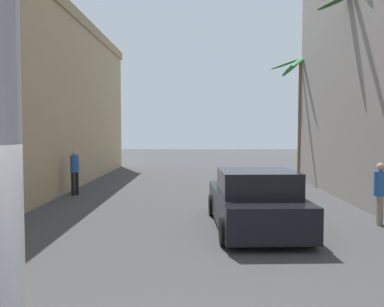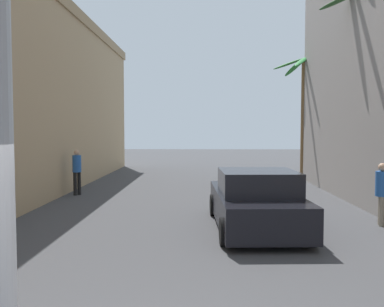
{
  "view_description": "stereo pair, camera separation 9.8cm",
  "coord_description": "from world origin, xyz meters",
  "px_view_note": "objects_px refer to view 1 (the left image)",
  "views": [
    {
      "loc": [
        0.13,
        -3.15,
        2.61
      ],
      "look_at": [
        0.0,
        6.38,
        2.06
      ],
      "focal_mm": 40.0,
      "sensor_mm": 36.0,
      "label": 1
    },
    {
      "loc": [
        0.23,
        -3.15,
        2.61
      ],
      "look_at": [
        0.0,
        6.38,
        2.06
      ],
      "focal_mm": 40.0,
      "sensor_mm": 36.0,
      "label": 2
    }
  ],
  "objects_px": {
    "palm_tree_far_right": "(302,98)",
    "pedestrian_far_left": "(75,169)",
    "palm_tree_mid_right": "(365,65)",
    "car_lead": "(255,202)",
    "pedestrian_mid_right": "(380,189)"
  },
  "relations": [
    {
      "from": "palm_tree_mid_right",
      "to": "palm_tree_far_right",
      "type": "bearing_deg",
      "value": 93.05
    },
    {
      "from": "palm_tree_far_right",
      "to": "pedestrian_far_left",
      "type": "distance_m",
      "value": 12.11
    },
    {
      "from": "pedestrian_mid_right",
      "to": "palm_tree_far_right",
      "type": "bearing_deg",
      "value": 87.51
    },
    {
      "from": "palm_tree_far_right",
      "to": "pedestrian_far_left",
      "type": "relative_size",
      "value": 3.56
    },
    {
      "from": "palm_tree_far_right",
      "to": "palm_tree_mid_right",
      "type": "xyz_separation_m",
      "value": [
        0.39,
        -7.23,
        0.63
      ]
    },
    {
      "from": "pedestrian_far_left",
      "to": "palm_tree_mid_right",
      "type": "bearing_deg",
      "value": -8.46
    },
    {
      "from": "car_lead",
      "to": "palm_tree_far_right",
      "type": "bearing_deg",
      "value": 70.83
    },
    {
      "from": "palm_tree_mid_right",
      "to": "pedestrian_far_left",
      "type": "bearing_deg",
      "value": 171.54
    },
    {
      "from": "car_lead",
      "to": "pedestrian_mid_right",
      "type": "xyz_separation_m",
      "value": [
        3.44,
        0.47,
        0.28
      ]
    },
    {
      "from": "car_lead",
      "to": "pedestrian_far_left",
      "type": "relative_size",
      "value": 2.73
    },
    {
      "from": "car_lead",
      "to": "pedestrian_mid_right",
      "type": "distance_m",
      "value": 3.48
    },
    {
      "from": "palm_tree_far_right",
      "to": "pedestrian_far_left",
      "type": "bearing_deg",
      "value": -151.08
    },
    {
      "from": "palm_tree_far_right",
      "to": "pedestrian_far_left",
      "type": "height_order",
      "value": "palm_tree_far_right"
    },
    {
      "from": "palm_tree_far_right",
      "to": "palm_tree_mid_right",
      "type": "bearing_deg",
      "value": -86.95
    },
    {
      "from": "pedestrian_mid_right",
      "to": "pedestrian_far_left",
      "type": "bearing_deg",
      "value": 152.42
    }
  ]
}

